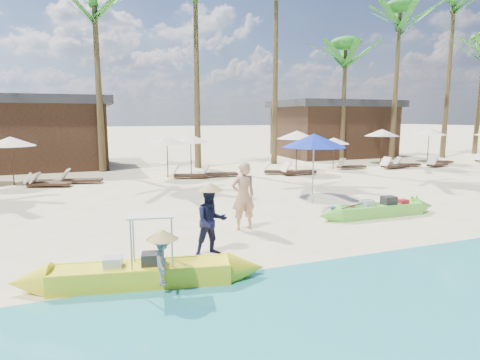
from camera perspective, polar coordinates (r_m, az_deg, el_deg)
name	(u,v)px	position (r m, az deg, el deg)	size (l,w,h in m)	color
ground	(254,233)	(10.90, 1.97, -7.54)	(240.00, 240.00, 0.00)	#FFEEBC
wet_sand_strip	(378,320)	(6.88, 19.07, -18.32)	(240.00, 4.50, 0.01)	tan
green_canoe	(378,210)	(13.35, 19.09, -4.03)	(4.79, 0.69, 0.61)	#68D540
yellow_canoe	(142,274)	(7.86, -13.75, -12.81)	(5.15, 1.29, 1.35)	yellow
tourist	(243,196)	(11.03, 0.47, -2.29)	(0.69, 0.45, 1.88)	tan
vendor_green	(211,222)	(9.07, -4.13, -5.92)	(0.75, 0.59, 1.55)	#121333
vendor_yellow	(163,260)	(7.28, -10.90, -11.13)	(0.57, 0.33, 0.88)	gray
blue_umbrella	(314,140)	(14.45, 10.47, 5.55)	(2.33, 2.33, 2.51)	#99999E
resort_parasol_4	(10,141)	(20.84, -29.86, 4.78)	(2.14, 2.14, 2.21)	#3D2719
lounger_4_left	(49,183)	(19.68, -25.55, -0.37)	(1.76, 0.99, 0.57)	#3D2719
lounger_4_right	(43,182)	(20.02, -26.26, -0.27)	(1.75, 0.79, 0.57)	#3D2719
resort_parasol_5	(167,140)	(20.73, -10.36, 5.61)	(2.07, 2.07, 2.13)	#3D2719
lounger_5_left	(80,179)	(20.16, -21.82, 0.11)	(1.89, 0.92, 0.61)	#3D2719
resort_parasol_6	(191,139)	(21.43, -7.03, 5.87)	(2.10, 2.10, 2.16)	#3D2719
lounger_6_left	(188,175)	(20.40, -7.38, 0.77)	(1.84, 1.07, 0.60)	#3D2719
lounger_6_right	(218,173)	(20.75, -3.16, 0.99)	(1.87, 0.72, 0.62)	#3D2719
resort_parasol_7	(297,135)	(22.32, 8.09, 6.39)	(2.27, 2.27, 2.34)	#3D2719
lounger_7_left	(297,171)	(21.62, 8.09, 1.26)	(1.91, 0.64, 0.64)	#3D2719
lounger_7_right	(277,171)	(21.86, 5.26, 1.35)	(1.80, 1.02, 0.58)	#3D2719
resort_parasol_8	(334,141)	(24.25, 13.22, 5.45)	(1.82, 1.82, 1.87)	#3D2719
lounger_8_left	(350,166)	(24.69, 15.35, 1.96)	(1.79, 0.65, 0.60)	#3D2719
resort_parasol_9	(382,133)	(27.58, 19.56, 6.37)	(2.23, 2.23, 2.29)	#3D2719
lounger_9_left	(394,165)	(25.76, 21.00, 1.98)	(1.90, 0.69, 0.63)	#3D2719
lounger_9_right	(406,164)	(27.01, 22.49, 2.14)	(1.69, 0.82, 0.55)	#3D2719
resort_parasol_10	(429,132)	(29.88, 25.33, 6.25)	(2.26, 2.26, 2.33)	#3D2719
lounger_10_left	(437,164)	(27.68, 26.17, 2.07)	(1.76, 0.94, 0.57)	#3D2719
lounger_10_right	(441,161)	(29.51, 26.65, 2.40)	(1.63, 0.53, 0.55)	#3D2719
palm_3	(95,13)	(24.54, -19.98, 21.41)	(2.08, 2.08, 10.52)	brown
palm_4	(195,5)	(25.25, -6.35, 23.54)	(2.08, 2.08, 11.70)	brown
palm_6	(345,58)	(29.72, 14.76, 16.38)	(2.08, 2.08, 8.51)	brown
palm_7	(399,31)	(31.66, 21.68, 19.15)	(2.08, 2.08, 11.08)	brown
palm_8	(453,17)	(34.75, 28.07, 19.77)	(2.08, 2.08, 12.70)	brown
pavilion_west	(17,132)	(27.44, -29.14, 5.99)	(10.80, 6.60, 4.30)	#3D2719
pavilion_east	(333,128)	(32.59, 13.05, 7.21)	(8.80, 6.60, 4.30)	#3D2719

